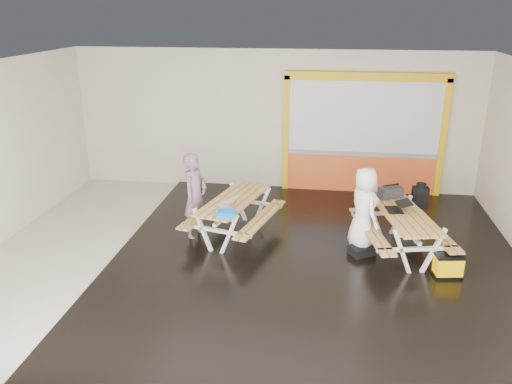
# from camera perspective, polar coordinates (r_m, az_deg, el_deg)

# --- Properties ---
(room) EXTENTS (10.02, 8.02, 3.52)m
(room) POSITION_cam_1_polar(r_m,az_deg,el_deg) (9.08, -0.80, 2.52)
(room) COLOR beige
(room) RESTS_ON ground
(deck) EXTENTS (7.50, 7.98, 0.05)m
(deck) POSITION_cam_1_polar(r_m,az_deg,el_deg) (9.65, 6.67, -7.63)
(deck) COLOR black
(deck) RESTS_ON room
(kiosk) EXTENTS (3.88, 0.16, 3.00)m
(kiosk) POSITION_cam_1_polar(r_m,az_deg,el_deg) (12.88, 11.73, 5.97)
(kiosk) COLOR #EB5824
(kiosk) RESTS_ON room
(picnic_table_left) EXTENTS (1.93, 2.43, 0.85)m
(picnic_table_left) POSITION_cam_1_polar(r_m,az_deg,el_deg) (10.33, -2.45, -1.77)
(picnic_table_left) COLOR tan
(picnic_table_left) RESTS_ON deck
(picnic_table_right) EXTENTS (1.89, 2.42, 0.86)m
(picnic_table_right) POSITION_cam_1_polar(r_m,az_deg,el_deg) (10.02, 15.90, -3.24)
(picnic_table_right) COLOR tan
(picnic_table_right) RESTS_ON deck
(person_left) EXTENTS (0.60, 0.75, 1.78)m
(person_left) POSITION_cam_1_polar(r_m,az_deg,el_deg) (10.33, -6.75, -0.46)
(person_left) COLOR #785466
(person_left) RESTS_ON deck
(person_right) EXTENTS (0.79, 0.91, 1.58)m
(person_right) POSITION_cam_1_polar(r_m,az_deg,el_deg) (9.86, 11.84, -1.77)
(person_right) COLOR white
(person_right) RESTS_ON deck
(laptop_left) EXTENTS (0.45, 0.42, 0.16)m
(laptop_left) POSITION_cam_1_polar(r_m,az_deg,el_deg) (9.94, -3.06, -1.12)
(laptop_left) COLOR silver
(laptop_left) RESTS_ON picnic_table_left
(laptop_right) EXTENTS (0.49, 0.45, 0.18)m
(laptop_right) POSITION_cam_1_polar(r_m,az_deg,el_deg) (9.98, 15.41, -1.66)
(laptop_right) COLOR black
(laptop_right) RESTS_ON picnic_table_right
(blue_pouch) EXTENTS (0.36, 0.27, 0.10)m
(blue_pouch) POSITION_cam_1_polar(r_m,az_deg,el_deg) (9.40, -3.28, -2.40)
(blue_pouch) COLOR blue
(blue_pouch) RESTS_ON picnic_table_left
(toolbox) EXTENTS (0.54, 0.44, 0.28)m
(toolbox) POSITION_cam_1_polar(r_m,az_deg,el_deg) (10.60, 14.65, -0.03)
(toolbox) COLOR black
(toolbox) RESTS_ON picnic_table_right
(backpack) EXTENTS (0.33, 0.22, 0.53)m
(backpack) POSITION_cam_1_polar(r_m,az_deg,el_deg) (11.12, 17.70, -0.42)
(backpack) COLOR black
(backpack) RESTS_ON picnic_table_right
(dark_case) EXTENTS (0.55, 0.52, 0.17)m
(dark_case) POSITION_cam_1_polar(r_m,az_deg,el_deg) (9.96, 11.64, -6.31)
(dark_case) COLOR black
(dark_case) RESTS_ON deck
(fluke_bag) EXTENTS (0.51, 0.38, 0.41)m
(fluke_bag) POSITION_cam_1_polar(r_m,az_deg,el_deg) (9.56, 20.49, -7.67)
(fluke_bag) COLOR black
(fluke_bag) RESTS_ON deck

